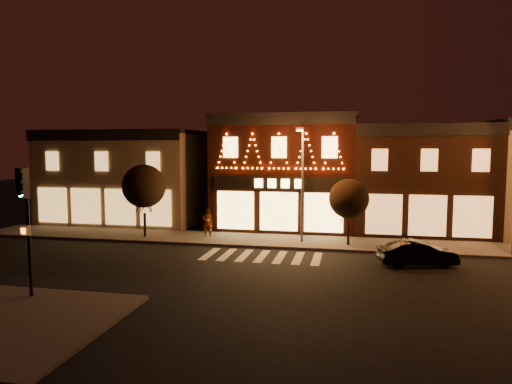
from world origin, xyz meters
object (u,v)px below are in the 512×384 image
(streetlamp_mid, at_px, (302,175))
(traffic_signal_near, at_px, (25,206))
(pedestrian, at_px, (207,222))
(dark_sedan, at_px, (417,253))

(streetlamp_mid, bearing_deg, traffic_signal_near, -127.46)
(streetlamp_mid, xyz_separation_m, pedestrian, (-6.29, 0.76, -3.22))
(streetlamp_mid, distance_m, dark_sedan, 8.24)
(dark_sedan, relative_size, pedestrian, 2.12)
(dark_sedan, height_order, pedestrian, pedestrian)
(traffic_signal_near, bearing_deg, dark_sedan, 37.25)
(traffic_signal_near, relative_size, dark_sedan, 1.31)
(pedestrian, bearing_deg, streetlamp_mid, 155.54)
(dark_sedan, distance_m, pedestrian, 13.42)
(streetlamp_mid, xyz_separation_m, dark_sedan, (6.29, -3.88, -3.64))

